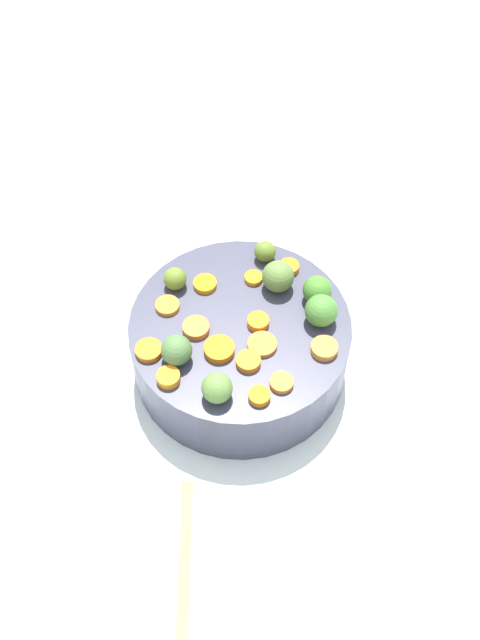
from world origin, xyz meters
name	(u,v)px	position (x,y,z in m)	size (l,w,h in m)	color
tabletop	(220,366)	(0.00, 0.00, 0.01)	(2.40, 2.40, 0.02)	white
serving_bowl_carrots	(240,345)	(-0.02, -0.02, 0.07)	(0.29, 0.29, 0.10)	#38394C
carrot_slice_0	(205,284)	(0.06, -0.01, 0.12)	(0.03, 0.03, 0.01)	orange
carrot_slice_1	(149,350)	(-0.01, 0.10, 0.12)	(0.03, 0.03, 0.01)	orange
carrot_slice_2	(254,278)	(0.04, -0.07, 0.12)	(0.02, 0.02, 0.01)	orange
carrot_slice_3	(324,348)	(-0.10, -0.10, 0.12)	(0.03, 0.03, 0.01)	orange
carrot_slice_4	(289,267)	(0.04, -0.13, 0.12)	(0.03, 0.03, 0.01)	orange
carrot_slice_5	(248,361)	(-0.08, -0.01, 0.12)	(0.03, 0.03, 0.01)	orange
carrot_slice_6	(259,396)	(-0.13, 0.00, 0.12)	(0.03, 0.03, 0.01)	orange
carrot_slice_7	(282,383)	(-0.12, -0.03, 0.12)	(0.03, 0.03, 0.01)	orange
carrot_slice_8	(262,344)	(-0.06, -0.04, 0.12)	(0.04, 0.04, 0.01)	orange
carrot_slice_9	(219,349)	(-0.04, 0.02, 0.12)	(0.04, 0.04, 0.01)	orange
carrot_slice_10	(168,377)	(-0.06, 0.09, 0.12)	(0.03, 0.03, 0.01)	orange
carrot_slice_11	(195,326)	(0.00, 0.03, 0.12)	(0.03, 0.03, 0.01)	orange
carrot_slice_12	(258,322)	(-0.03, -0.05, 0.12)	(0.03, 0.03, 0.01)	orange
carrot_slice_13	(167,306)	(0.05, 0.05, 0.12)	(0.03, 0.03, 0.01)	orange
brussels_sprout_0	(265,251)	(0.07, -0.10, 0.13)	(0.03, 0.03, 0.03)	#587328
brussels_sprout_1	(321,311)	(-0.05, -0.12, 0.14)	(0.04, 0.04, 0.04)	#467E32
brussels_sprout_2	(217,388)	(-0.10, 0.05, 0.14)	(0.04, 0.04, 0.04)	#5D843C
brussels_sprout_3	(177,350)	(-0.03, 0.07, 0.14)	(0.04, 0.04, 0.04)	#4B723D
brussels_sprout_4	(278,276)	(0.02, -0.10, 0.14)	(0.04, 0.04, 0.04)	#5A7838
brussels_sprout_5	(175,279)	(0.08, 0.03, 0.13)	(0.03, 0.03, 0.03)	olive
brussels_sprout_6	(317,290)	(-0.02, -0.13, 0.14)	(0.04, 0.04, 0.04)	#437D2B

